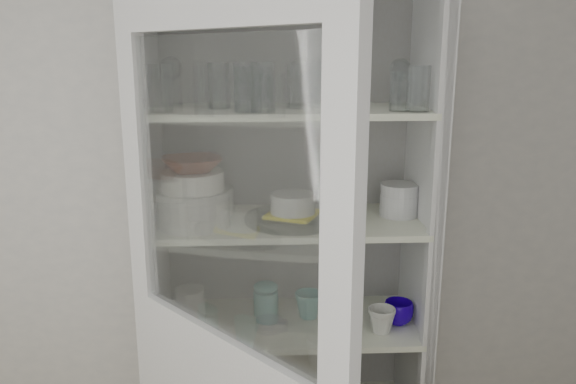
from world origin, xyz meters
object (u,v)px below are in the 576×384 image
(goblet_0, at_px, (172,79))
(goblet_3, at_px, (400,80))
(grey_bowl_stack, at_px, (399,200))
(measuring_cups, at_px, (269,324))
(pantry_cabinet, at_px, (287,293))
(white_ramekin, at_px, (293,203))
(terracotta_bowl, at_px, (192,164))
(white_canister, at_px, (191,305))
(plate_stack_back, at_px, (206,200))
(mug_blue, at_px, (398,313))
(cream_bowl, at_px, (193,181))
(goblet_2, at_px, (320,81))
(mug_teal, at_px, (309,305))
(teal_jar, at_px, (266,300))
(goblet_1, at_px, (298,81))
(glass_platter, at_px, (293,218))
(yellow_trivet, at_px, (293,214))
(plate_stack_front, at_px, (194,208))
(mug_white, at_px, (381,320))

(goblet_0, bearing_deg, goblet_3, -0.69)
(grey_bowl_stack, bearing_deg, measuring_cups, -168.82)
(pantry_cabinet, relative_size, white_ramekin, 13.18)
(terracotta_bowl, relative_size, white_canister, 1.57)
(grey_bowl_stack, bearing_deg, terracotta_bowl, -173.02)
(plate_stack_back, distance_m, mug_blue, 0.83)
(cream_bowl, bearing_deg, white_ramekin, 6.38)
(goblet_2, distance_m, white_ramekin, 0.45)
(mug_teal, xyz_separation_m, white_canister, (-0.45, -0.01, 0.01))
(white_ramekin, relative_size, teal_jar, 1.39)
(goblet_2, relative_size, cream_bowl, 0.82)
(goblet_1, xyz_separation_m, mug_blue, (0.37, -0.14, -0.84))
(mug_teal, relative_size, teal_jar, 0.94)
(teal_jar, bearing_deg, cream_bowl, -154.50)
(glass_platter, height_order, white_canister, glass_platter)
(glass_platter, xyz_separation_m, yellow_trivet, (0.00, 0.00, 0.02))
(glass_platter, bearing_deg, goblet_2, 51.48)
(goblet_2, height_order, plate_stack_front, goblet_2)
(teal_jar, bearing_deg, yellow_trivet, -38.52)
(goblet_0, height_order, terracotta_bowl, goblet_0)
(goblet_1, relative_size, mug_blue, 1.60)
(white_ramekin, bearing_deg, mug_blue, -2.82)
(mug_teal, height_order, measuring_cups, mug_teal)
(goblet_2, relative_size, mug_blue, 1.59)
(mug_blue, height_order, mug_white, mug_white)
(mug_white, bearing_deg, yellow_trivet, -174.13)
(goblet_0, height_order, plate_stack_front, goblet_0)
(goblet_0, distance_m, plate_stack_back, 0.46)
(goblet_0, height_order, mug_white, goblet_0)
(glass_platter, height_order, grey_bowl_stack, grey_bowl_stack)
(grey_bowl_stack, bearing_deg, goblet_0, 174.42)
(measuring_cups, bearing_deg, yellow_trivet, 26.05)
(goblet_3, bearing_deg, yellow_trivet, -162.77)
(plate_stack_back, xyz_separation_m, white_ramekin, (0.32, -0.12, 0.02))
(glass_platter, height_order, yellow_trivet, yellow_trivet)
(mug_teal, distance_m, teal_jar, 0.17)
(mug_white, relative_size, teal_jar, 0.88)
(plate_stack_back, height_order, cream_bowl, cream_bowl)
(goblet_3, height_order, mug_blue, goblet_3)
(pantry_cabinet, relative_size, plate_stack_back, 10.03)
(goblet_0, distance_m, cream_bowl, 0.38)
(goblet_2, height_order, mug_white, goblet_2)
(teal_jar, bearing_deg, white_canister, -171.31)
(cream_bowl, height_order, terracotta_bowl, terracotta_bowl)
(grey_bowl_stack, bearing_deg, white_ramekin, -172.49)
(teal_jar, height_order, white_canister, white_canister)
(plate_stack_back, xyz_separation_m, measuring_cups, (0.23, -0.17, -0.43))
(plate_stack_back, bearing_deg, goblet_3, -0.16)
(goblet_0, height_order, goblet_1, goblet_0)
(plate_stack_back, height_order, grey_bowl_stack, grey_bowl_stack)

